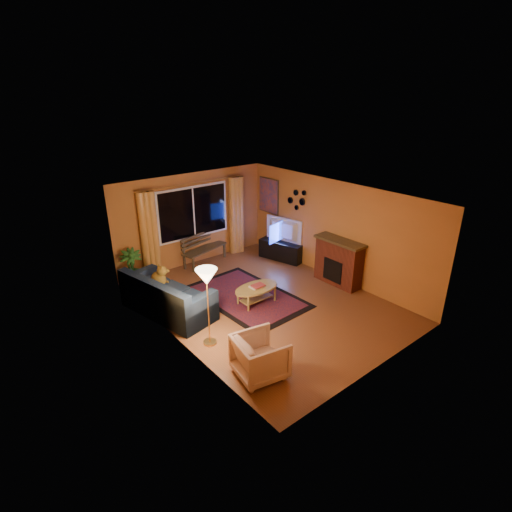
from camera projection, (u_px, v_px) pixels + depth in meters
floor at (264, 303)px, 9.12m from camera, size 4.50×6.00×0.02m
ceiling at (265, 195)px, 8.14m from camera, size 4.50×6.00×0.02m
wall_back at (193, 219)px, 10.78m from camera, size 4.50×0.02×2.50m
wall_left at (171, 281)px, 7.31m from camera, size 0.02×6.00×2.50m
wall_right at (334, 230)px, 9.94m from camera, size 0.02×6.00×2.50m
window at (194, 212)px, 10.66m from camera, size 2.00×0.02×1.30m
curtain_rod at (193, 183)px, 10.31m from camera, size 3.20×0.03×0.03m
curtain_left at (149, 236)px, 9.95m from camera, size 0.36×0.36×2.24m
curtain_right at (236, 215)px, 11.52m from camera, size 0.36×0.36×2.24m
bench at (205, 256)px, 11.09m from camera, size 1.47×0.76×0.42m
potted_plant at (131, 269)px, 9.64m from camera, size 0.66×0.66×0.97m
sofa at (168, 294)px, 8.55m from camera, size 1.36×2.30×0.87m
dog at (158, 277)px, 8.84m from camera, size 0.40×0.49×0.46m
armchair at (260, 355)px, 6.65m from camera, size 0.88×0.92×0.81m
floor_lamp at (208, 307)px, 7.36m from camera, size 0.33×0.33×1.56m
rug at (246, 296)px, 9.35m from camera, size 1.89×2.87×0.02m
coffee_table at (257, 295)px, 9.02m from camera, size 1.12×1.12×0.40m
tv_console at (281, 250)px, 11.32m from camera, size 0.75×1.34×0.53m
television at (282, 230)px, 11.09m from camera, size 0.42×1.16×0.67m
fireplace at (339, 263)px, 9.81m from camera, size 0.40×1.20×1.10m
mirror_cluster at (297, 199)px, 10.63m from camera, size 0.06×0.60×0.56m
painting at (269, 196)px, 11.52m from camera, size 0.04×0.76×0.96m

